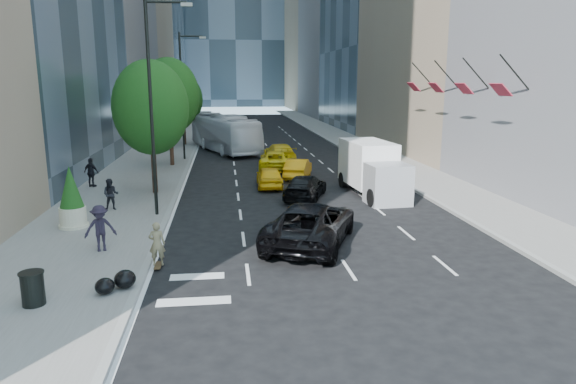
{
  "coord_description": "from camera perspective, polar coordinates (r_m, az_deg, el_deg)",
  "views": [
    {
      "loc": [
        -3.15,
        -20.46,
        6.43
      ],
      "look_at": [
        -0.44,
        1.6,
        1.6
      ],
      "focal_mm": 32.0,
      "sensor_mm": 36.0,
      "label": 1
    }
  ],
  "objects": [
    {
      "name": "lamp_far",
      "position": [
        42.59,
        -11.5,
        11.19
      ],
      "size": [
        2.13,
        0.22,
        10.0
      ],
      "color": "black",
      "rests_on": "sidewalk_left"
    },
    {
      "name": "black_sedan_mercedes",
      "position": [
        28.49,
        1.92,
        0.56
      ],
      "size": [
        3.3,
        4.87,
        1.31
      ],
      "primitive_type": "imported",
      "rotation": [
        0.0,
        0.0,
        2.78
      ],
      "color": "black",
      "rests_on": "ground"
    },
    {
      "name": "taxi_a",
      "position": [
        31.54,
        -2.05,
        1.7
      ],
      "size": [
        1.67,
        3.89,
        1.31
      ],
      "primitive_type": "imported",
      "rotation": [
        0.0,
        0.0,
        3.11
      ],
      "color": "yellow",
      "rests_on": "ground"
    },
    {
      "name": "skateboarder",
      "position": [
        18.52,
        -14.34,
        -5.9
      ],
      "size": [
        0.57,
        0.38,
        1.56
      ],
      "primitive_type": "imported",
      "rotation": [
        0.0,
        0.0,
        3.14
      ],
      "color": "olive",
      "rests_on": "ground"
    },
    {
      "name": "planter_shrub",
      "position": [
        24.16,
        -22.93,
        -0.65
      ],
      "size": [
        1.13,
        1.13,
        2.71
      ],
      "color": "beige",
      "rests_on": "sidewalk_left"
    },
    {
      "name": "pedestrian_a",
      "position": [
        26.8,
        -19.09,
        -0.26
      ],
      "size": [
        0.77,
        0.61,
        1.57
      ],
      "primitive_type": "imported",
      "rotation": [
        0.0,
        0.0,
        -0.02
      ],
      "color": "black",
      "rests_on": "sidewalk_left"
    },
    {
      "name": "tree_near",
      "position": [
        29.78,
        -15.01,
        9.04
      ],
      "size": [
        4.2,
        4.2,
        7.46
      ],
      "color": "black",
      "rests_on": "sidewalk_left"
    },
    {
      "name": "trash_can",
      "position": [
        16.55,
        -26.5,
        -9.64
      ],
      "size": [
        0.63,
        0.63,
        0.95
      ],
      "primitive_type": "cylinder",
      "color": "black",
      "rests_on": "sidewalk_left"
    },
    {
      "name": "ground",
      "position": [
        21.68,
        1.67,
        -5.0
      ],
      "size": [
        160.0,
        160.0,
        0.0
      ],
      "primitive_type": "plane",
      "color": "black",
      "rests_on": "ground"
    },
    {
      "name": "box_truck",
      "position": [
        29.68,
        9.37,
        2.58
      ],
      "size": [
        2.75,
        6.42,
        2.99
      ],
      "rotation": [
        0.0,
        0.0,
        0.08
      ],
      "color": "white",
      "rests_on": "ground"
    },
    {
      "name": "pedestrian_c",
      "position": [
        20.48,
        -20.14,
        -3.8
      ],
      "size": [
        1.27,
        0.92,
        1.76
      ],
      "primitive_type": "imported",
      "rotation": [
        0.0,
        0.0,
        0.26
      ],
      "color": "black",
      "rests_on": "sidewalk_left"
    },
    {
      "name": "tree_mid",
      "position": [
        39.69,
        -13.08,
        10.34
      ],
      "size": [
        4.5,
        4.5,
        7.99
      ],
      "color": "black",
      "rests_on": "sidewalk_left"
    },
    {
      "name": "sidewalk_right",
      "position": [
        52.54,
        7.57,
        5.21
      ],
      "size": [
        4.0,
        120.0,
        0.15
      ],
      "primitive_type": "cube",
      "color": "slate",
      "rests_on": "ground"
    },
    {
      "name": "tree_far",
      "position": [
        52.65,
        -11.6,
        10.05
      ],
      "size": [
        3.9,
        3.9,
        6.92
      ],
      "color": "black",
      "rests_on": "sidewalk_left"
    },
    {
      "name": "lamp_near",
      "position": [
        24.68,
        -14.64,
        10.44
      ],
      "size": [
        2.13,
        0.22,
        10.0
      ],
      "color": "black",
      "rests_on": "sidewalk_left"
    },
    {
      "name": "taxi_c",
      "position": [
        37.87,
        -1.4,
        3.55
      ],
      "size": [
        2.87,
        5.25,
        1.39
      ],
      "primitive_type": "imported",
      "rotation": [
        0.0,
        0.0,
        3.03
      ],
      "color": "yellow",
      "rests_on": "ground"
    },
    {
      "name": "sidewalk_left",
      "position": [
        51.2,
        -13.56,
        4.79
      ],
      "size": [
        6.0,
        120.0,
        0.15
      ],
      "primitive_type": "cube",
      "color": "slate",
      "rests_on": "ground"
    },
    {
      "name": "taxi_d",
      "position": [
        41.59,
        -0.94,
        4.4
      ],
      "size": [
        2.42,
        5.22,
        1.48
      ],
      "primitive_type": "imported",
      "rotation": [
        0.0,
        0.0,
        3.21
      ],
      "color": "gold",
      "rests_on": "ground"
    },
    {
      "name": "facade_flags",
      "position": [
        33.44,
        17.7,
        11.28
      ],
      "size": [
        1.85,
        13.3,
        2.05
      ],
      "color": "black",
      "rests_on": "ground"
    },
    {
      "name": "traffic_signal",
      "position": [
        60.59,
        -10.24,
        10.0
      ],
      "size": [
        2.48,
        0.53,
        5.2
      ],
      "color": "black",
      "rests_on": "sidewalk_left"
    },
    {
      "name": "city_bus",
      "position": [
        48.14,
        -7.08,
        6.52
      ],
      "size": [
        6.58,
        12.38,
        3.37
      ],
      "primitive_type": "imported",
      "rotation": [
        0.0,
        0.0,
        0.33
      ],
      "color": "silver",
      "rests_on": "ground"
    },
    {
      "name": "garbage_bags",
      "position": [
        16.75,
        -18.47,
        -9.45
      ],
      "size": [
        1.14,
        1.1,
        0.56
      ],
      "color": "black",
      "rests_on": "sidewalk_left"
    },
    {
      "name": "taxi_b",
      "position": [
        34.55,
        1.11,
        2.65
      ],
      "size": [
        2.5,
        4.24,
        1.32
      ],
      "primitive_type": "imported",
      "rotation": [
        0.0,
        0.0,
        2.85
      ],
      "color": "orange",
      "rests_on": "ground"
    },
    {
      "name": "pedestrian_b",
      "position": [
        33.06,
        -21.01,
        2.04
      ],
      "size": [
        1.12,
        0.85,
        1.76
      ],
      "primitive_type": "imported",
      "rotation": [
        0.0,
        0.0,
        2.67
      ],
      "color": "black",
      "rests_on": "sidewalk_left"
    },
    {
      "name": "black_sedan_lincoln",
      "position": [
        20.52,
        2.55,
        -3.52
      ],
      "size": [
        4.95,
        6.78,
        1.71
      ],
      "primitive_type": "imported",
      "rotation": [
        0.0,
        0.0,
        2.76
      ],
      "color": "black",
      "rests_on": "ground"
    }
  ]
}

